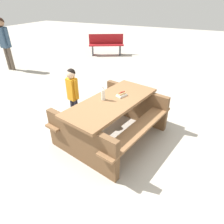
{
  "coord_description": "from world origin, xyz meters",
  "views": [
    {
      "loc": [
        -2.67,
        -1.28,
        2.28
      ],
      "look_at": [
        0.0,
        0.0,
        0.52
      ],
      "focal_mm": 31.56,
      "sensor_mm": 36.0,
      "label": 1
    }
  ],
  "objects": [
    {
      "name": "park_bench_near",
      "position": [
        5.28,
        2.82,
        0.45
      ],
      "size": [
        1.07,
        1.51,
        0.85
      ],
      "color": "maroon",
      "rests_on": "ground"
    },
    {
      "name": "ground_plane",
      "position": [
        0.0,
        0.0,
        0.0
      ],
      "size": [
        30.0,
        30.0,
        0.0
      ],
      "primitive_type": "plane",
      "color": "#ADA599",
      "rests_on": "ground"
    },
    {
      "name": "picnic_table",
      "position": [
        0.0,
        0.0,
        0.44
      ],
      "size": [
        2.05,
        1.75,
        0.75
      ],
      "color": "brown",
      "rests_on": "ground"
    },
    {
      "name": "child_in_coat",
      "position": [
        0.15,
        0.92,
        0.72
      ],
      "size": [
        0.19,
        0.27,
        1.13
      ],
      "color": "#262633",
      "rests_on": "ground"
    },
    {
      "name": "soda_bottle",
      "position": [
        -0.03,
        0.15,
        0.86
      ],
      "size": [
        0.07,
        0.07,
        0.24
      ],
      "color": "silver",
      "rests_on": "picnic_table"
    },
    {
      "name": "hotdog_tray",
      "position": [
        0.23,
        -0.08,
        0.78
      ],
      "size": [
        0.21,
        0.17,
        0.08
      ],
      "color": "white",
      "rests_on": "picnic_table"
    },
    {
      "name": "bystander_adult",
      "position": [
        1.96,
        4.91,
        1.08
      ],
      "size": [
        0.27,
        0.42,
        1.69
      ],
      "color": "brown",
      "rests_on": "ground"
    }
  ]
}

